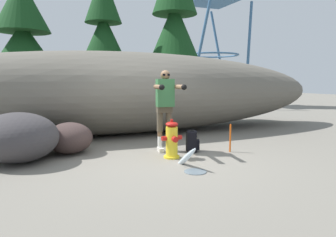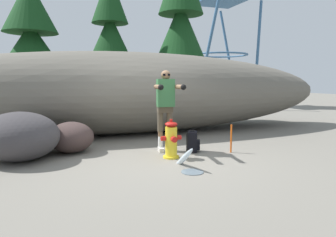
% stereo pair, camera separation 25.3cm
% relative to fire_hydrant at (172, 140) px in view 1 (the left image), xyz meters
% --- Properties ---
extents(ground_plane, '(56.00, 56.00, 0.04)m').
position_rel_fire_hydrant_xyz_m(ground_plane, '(-0.18, 0.13, -0.37)').
color(ground_plane, slate).
extents(dirt_embankment, '(13.26, 3.20, 2.34)m').
position_rel_fire_hydrant_xyz_m(dirt_embankment, '(-0.18, 3.25, 0.82)').
color(dirt_embankment, '#666056').
rests_on(dirt_embankment, ground_plane).
extents(fire_hydrant, '(0.41, 0.36, 0.77)m').
position_rel_fire_hydrant_xyz_m(fire_hydrant, '(0.00, 0.00, 0.00)').
color(fire_hydrant, yellow).
rests_on(fire_hydrant, ground_plane).
extents(hydrant_water_jet, '(0.37, 1.08, 0.66)m').
position_rel_fire_hydrant_xyz_m(hydrant_water_jet, '(0.00, -0.65, -0.26)').
color(hydrant_water_jet, silver).
rests_on(hydrant_water_jet, ground_plane).
extents(utility_worker, '(0.61, 1.01, 1.74)m').
position_rel_fire_hydrant_xyz_m(utility_worker, '(0.07, 0.55, 0.75)').
color(utility_worker, beige).
rests_on(utility_worker, ground_plane).
extents(spare_backpack, '(0.35, 0.36, 0.47)m').
position_rel_fire_hydrant_xyz_m(spare_backpack, '(0.62, 0.35, -0.14)').
color(spare_backpack, black).
rests_on(spare_backpack, ground_plane).
extents(boulder_large, '(1.06, 1.11, 0.65)m').
position_rel_fire_hydrant_xyz_m(boulder_large, '(-1.84, 1.17, -0.03)').
color(boulder_large, '#40312E').
rests_on(boulder_large, ground_plane).
extents(boulder_mid, '(2.01, 2.05, 0.94)m').
position_rel_fire_hydrant_xyz_m(boulder_mid, '(-2.79, 0.81, 0.11)').
color(boulder_mid, '#3B383A').
rests_on(boulder_mid, ground_plane).
extents(boulder_small, '(1.05, 1.14, 0.63)m').
position_rel_fire_hydrant_xyz_m(boulder_small, '(-2.84, 1.72, -0.04)').
color(boulder_small, '#34402F').
rests_on(boulder_small, ground_plane).
extents(pine_tree_far_left, '(2.86, 2.86, 5.04)m').
position_rel_fire_hydrant_xyz_m(pine_tree_far_left, '(-2.88, 6.41, 2.51)').
color(pine_tree_far_left, '#47331E').
rests_on(pine_tree_far_left, ground_plane).
extents(pine_tree_left, '(2.15, 2.15, 5.64)m').
position_rel_fire_hydrant_xyz_m(pine_tree_left, '(-0.09, 6.55, 3.00)').
color(pine_tree_left, '#47331E').
rests_on(pine_tree_left, ground_plane).
extents(pine_tree_center, '(2.64, 2.64, 6.56)m').
position_rel_fire_hydrant_xyz_m(pine_tree_center, '(2.43, 5.57, 3.23)').
color(pine_tree_center, '#47331E').
rests_on(pine_tree_center, ground_plane).
extents(survey_stake, '(0.04, 0.04, 0.60)m').
position_rel_fire_hydrant_xyz_m(survey_stake, '(1.36, 0.01, -0.05)').
color(survey_stake, '#E55914').
rests_on(survey_stake, ground_plane).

